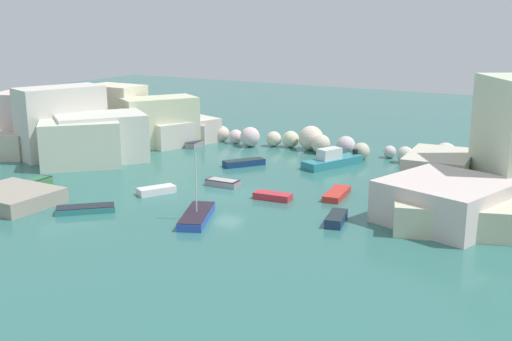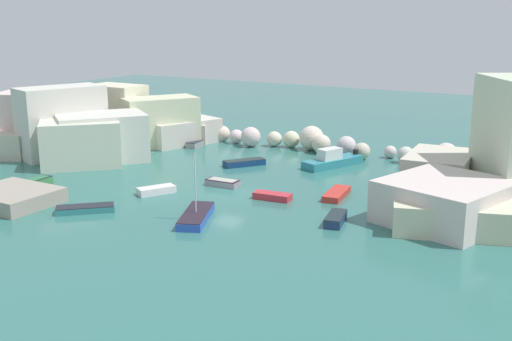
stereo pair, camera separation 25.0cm
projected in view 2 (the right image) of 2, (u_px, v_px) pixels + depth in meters
cove_water at (228, 193)px, 53.02m from camera, size 160.00×160.00×0.00m
cliff_headland_left at (92, 128)px, 68.93m from camera, size 23.68×24.82×7.46m
rock_breakwater at (306, 141)px, 69.52m from camera, size 32.71×4.37×2.73m
stone_dock at (12, 197)px, 49.92m from camera, size 6.67×5.59×1.20m
channel_buoy at (316, 161)px, 63.88m from camera, size 0.47×0.47×0.47m
moored_boat_0 at (196, 216)px, 46.08m from camera, size 3.92×5.86×5.07m
moored_boat_1 at (336, 219)px, 45.39m from camera, size 1.87×3.38×0.66m
moored_boat_2 at (244, 163)px, 62.77m from camera, size 3.45×4.24×0.61m
moored_boat_3 at (433, 191)px, 52.37m from camera, size 3.95×3.64×0.68m
moored_boat_4 at (197, 143)px, 72.15m from camera, size 1.70×3.49×0.66m
moored_boat_5 at (156, 190)px, 52.93m from camera, size 2.63×3.40×0.60m
moored_boat_6 at (223, 183)px, 55.27m from camera, size 3.08×1.37×0.59m
moored_boat_7 at (337, 194)px, 51.97m from camera, size 1.93×4.30×0.52m
moored_boat_8 at (332, 160)px, 62.44m from camera, size 4.33×7.06×1.87m
moored_boat_9 at (33, 183)px, 54.92m from camera, size 1.65×3.82×0.71m
moored_boat_10 at (272, 196)px, 51.25m from camera, size 3.22×1.50×0.55m
moored_boat_11 at (85, 209)px, 47.97m from camera, size 4.16×4.06×0.51m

